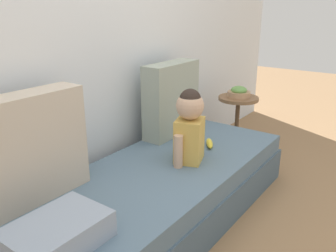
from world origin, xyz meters
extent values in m
plane|color=#93704C|center=(0.00, 0.00, 0.00)|extent=(12.00, 12.00, 0.00)
cube|color=silver|center=(0.00, 0.53, 1.12)|extent=(5.32, 0.10, 2.23)
cube|color=#495F70|center=(0.00, 0.00, 0.12)|extent=(2.12, 0.81, 0.23)
cube|color=slate|center=(0.00, 0.00, 0.29)|extent=(2.06, 0.78, 0.12)
cube|color=#C1B29E|center=(-0.58, 0.30, 0.63)|extent=(0.54, 0.16, 0.55)
cube|color=#99A393|center=(0.58, 0.30, 0.63)|extent=(0.51, 0.16, 0.54)
cube|color=gold|center=(0.25, -0.07, 0.49)|extent=(0.23, 0.21, 0.27)
sphere|color=tan|center=(0.25, -0.07, 0.72)|extent=(0.17, 0.17, 0.17)
sphere|color=#2D231E|center=(0.25, -0.07, 0.75)|extent=(0.13, 0.13, 0.13)
cylinder|color=tan|center=(0.13, -0.07, 0.46)|extent=(0.06, 0.06, 0.21)
cylinder|color=tan|center=(0.37, -0.07, 0.46)|extent=(0.06, 0.06, 0.21)
ellipsoid|color=yellow|center=(0.53, -0.06, 0.38)|extent=(0.17, 0.13, 0.04)
cube|color=#8E9EB2|center=(-0.78, -0.10, 0.42)|extent=(0.40, 0.28, 0.12)
cylinder|color=brown|center=(1.43, 0.15, 0.48)|extent=(0.37, 0.37, 0.03)
cylinder|color=brown|center=(1.43, 0.15, 0.23)|extent=(0.04, 0.04, 0.46)
cylinder|color=brown|center=(1.43, 0.15, 0.01)|extent=(0.20, 0.20, 0.02)
cylinder|color=tan|center=(1.43, 0.15, 0.52)|extent=(0.21, 0.21, 0.05)
ellipsoid|color=#669E4C|center=(1.43, 0.15, 0.56)|extent=(0.15, 0.15, 0.07)
camera|label=1|loc=(-1.49, -1.18, 1.30)|focal=37.76mm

